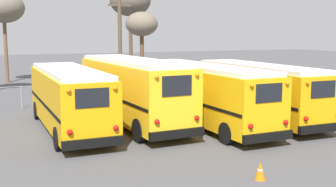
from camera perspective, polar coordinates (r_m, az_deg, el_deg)
ground_plane at (r=21.47m, az=0.33°, el=-4.32°), size 160.00×160.00×0.00m
school_bus_0 at (r=20.62m, az=-13.30°, el=-0.46°), size 2.60×9.61×2.99m
school_bus_1 at (r=21.61m, az=-4.91°, el=0.65°), size 2.77×10.21×3.36m
school_bus_2 at (r=21.55m, az=4.73°, el=0.20°), size 2.48×10.71×3.06m
school_bus_3 at (r=23.11m, az=12.10°, el=0.52°), size 2.84×9.90×3.00m
utility_pole at (r=33.42m, az=-6.53°, el=7.00°), size 1.80×0.31×7.74m
bare_tree_0 at (r=44.21m, az=-5.14°, el=12.31°), size 4.19×4.19×9.53m
bare_tree_1 at (r=42.85m, az=-21.37°, el=10.70°), size 3.81×3.81×8.47m
bare_tree_2 at (r=38.98m, az=-3.58°, el=9.23°), size 2.96×2.96×6.61m
fence_line at (r=28.75m, az=-6.58°, el=0.80°), size 17.83×0.06×1.42m
traffic_cone at (r=13.93m, az=12.37°, el=-10.18°), size 0.36×0.36×0.58m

